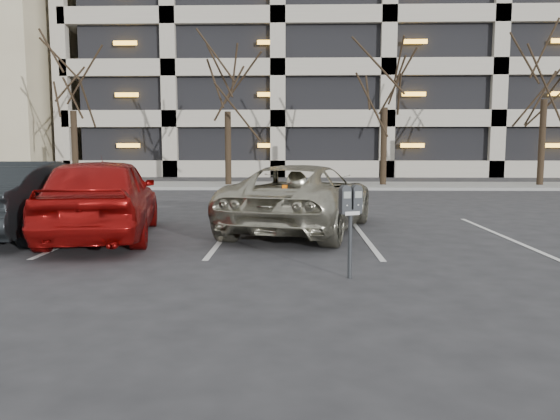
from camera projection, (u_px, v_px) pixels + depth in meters
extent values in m
plane|color=#28282B|center=(294.00, 258.00, 8.84)|extent=(140.00, 140.00, 0.00)
cube|color=gray|center=(294.00, 186.00, 24.73)|extent=(80.00, 4.00, 0.12)
cube|color=silver|center=(90.00, 234.00, 11.24)|extent=(0.10, 5.20, 0.00)
cube|color=silver|center=(226.00, 234.00, 11.16)|extent=(0.10, 5.20, 0.00)
cube|color=silver|center=(363.00, 235.00, 11.09)|extent=(0.10, 5.20, 0.00)
cube|color=silver|center=(502.00, 236.00, 11.02)|extent=(0.10, 5.20, 0.00)
cube|color=black|center=(453.00, 52.00, 41.27)|extent=(49.92, 19.20, 18.00)
cylinder|color=black|center=(75.00, 149.00, 24.80)|extent=(0.28, 0.28, 3.43)
cylinder|color=black|center=(228.00, 149.00, 24.62)|extent=(0.28, 0.28, 3.38)
cylinder|color=black|center=(384.00, 148.00, 24.43)|extent=(0.28, 0.28, 3.54)
cylinder|color=black|center=(542.00, 144.00, 24.22)|extent=(0.28, 0.28, 3.88)
cylinder|color=black|center=(350.00, 246.00, 7.40)|extent=(0.06, 0.06, 0.90)
cube|color=black|center=(350.00, 211.00, 7.35)|extent=(0.32, 0.21, 0.06)
cube|color=silver|center=(352.00, 213.00, 7.30)|extent=(0.20, 0.09, 0.05)
cube|color=gray|center=(347.00, 195.00, 7.23)|extent=(0.10, 0.05, 0.09)
cube|color=gray|center=(359.00, 195.00, 7.29)|extent=(0.10, 0.05, 0.09)
imported|color=#AAA691|center=(302.00, 198.00, 11.63)|extent=(3.62, 5.54, 1.42)
cube|color=#E95F04|center=(285.00, 166.00, 10.67)|extent=(0.10, 0.20, 0.01)
imported|color=maroon|center=(102.00, 197.00, 10.61)|extent=(2.79, 5.05, 1.63)
imported|color=black|center=(27.00, 198.00, 11.02)|extent=(1.67, 4.60, 1.51)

